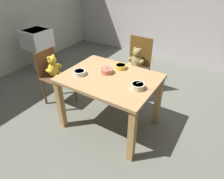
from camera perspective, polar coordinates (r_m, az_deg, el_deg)
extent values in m
cube|color=#64665A|center=(2.85, -0.54, -9.91)|extent=(5.20, 5.20, 0.04)
cube|color=#AC8354|center=(2.40, -0.64, 3.24)|extent=(1.13, 0.85, 0.04)
cube|color=tan|center=(2.66, -14.50, -4.33)|extent=(0.07, 0.07, 0.71)
cube|color=tan|center=(2.17, 5.71, -13.33)|extent=(0.07, 0.07, 0.71)
cube|color=tan|center=(3.11, -4.86, 2.71)|extent=(0.07, 0.07, 0.71)
cube|color=tan|center=(2.71, 13.03, -3.25)|extent=(0.07, 0.07, 0.71)
cube|color=brown|center=(3.17, 6.34, 5.27)|extent=(0.41, 0.39, 0.02)
cube|color=brown|center=(3.21, 8.16, 10.57)|extent=(0.37, 0.03, 0.49)
cylinder|color=brown|center=(3.24, 2.05, 1.34)|extent=(0.04, 0.04, 0.44)
cylinder|color=brown|center=(3.10, 7.50, -0.53)|extent=(0.04, 0.04, 0.44)
cylinder|color=brown|center=(3.48, 4.83, 3.66)|extent=(0.04, 0.04, 0.44)
cylinder|color=brown|center=(3.35, 9.99, 2.01)|extent=(0.04, 0.04, 0.44)
cube|color=tan|center=(3.16, 6.37, 5.72)|extent=(0.38, 0.36, 0.04)
ellipsoid|color=olive|center=(3.16, 7.07, 8.11)|extent=(0.18, 0.16, 0.20)
ellipsoid|color=beige|center=(3.12, 6.64, 7.63)|extent=(0.10, 0.06, 0.12)
sphere|color=olive|center=(3.09, 7.18, 10.58)|extent=(0.13, 0.13, 0.13)
ellipsoid|color=beige|center=(3.06, 6.78, 10.15)|extent=(0.05, 0.05, 0.04)
sphere|color=olive|center=(3.10, 6.58, 11.65)|extent=(0.05, 0.05, 0.05)
sphere|color=olive|center=(3.06, 8.09, 11.27)|extent=(0.05, 0.05, 0.05)
ellipsoid|color=olive|center=(3.17, 5.29, 8.84)|extent=(0.06, 0.12, 0.06)
ellipsoid|color=olive|center=(3.09, 8.58, 7.94)|extent=(0.06, 0.12, 0.06)
ellipsoid|color=olive|center=(3.12, 5.28, 6.47)|extent=(0.07, 0.13, 0.06)
ellipsoid|color=olive|center=(3.08, 6.88, 6.00)|extent=(0.07, 0.13, 0.06)
cube|color=brown|center=(3.09, -15.31, 3.41)|extent=(0.42, 0.39, 0.02)
cube|color=brown|center=(3.13, -18.41, 7.47)|extent=(0.02, 0.36, 0.38)
cylinder|color=brown|center=(3.01, -14.45, -2.61)|extent=(0.04, 0.04, 0.44)
cylinder|color=brown|center=(3.19, -10.46, 0.29)|extent=(0.04, 0.04, 0.44)
cylinder|color=brown|center=(3.23, -18.91, -0.67)|extent=(0.04, 0.04, 0.44)
cylinder|color=brown|center=(3.41, -14.94, 1.93)|extent=(0.04, 0.04, 0.44)
ellipsoid|color=gold|center=(3.08, -16.57, 5.57)|extent=(0.16, 0.18, 0.21)
ellipsoid|color=beige|center=(3.05, -15.89, 5.20)|extent=(0.06, 0.10, 0.12)
sphere|color=gold|center=(3.01, -16.89, 8.07)|extent=(0.13, 0.13, 0.13)
ellipsoid|color=beige|center=(2.99, -16.27, 7.74)|extent=(0.05, 0.05, 0.04)
sphere|color=gold|center=(2.98, -17.78, 8.60)|extent=(0.05, 0.05, 0.05)
sphere|color=gold|center=(3.03, -16.56, 9.24)|extent=(0.05, 0.05, 0.05)
ellipsoid|color=gold|center=(3.00, -17.71, 5.11)|extent=(0.12, 0.06, 0.06)
ellipsoid|color=gold|center=(3.12, -15.04, 6.67)|extent=(0.12, 0.06, 0.06)
ellipsoid|color=gold|center=(3.02, -15.59, 3.53)|extent=(0.14, 0.07, 0.06)
ellipsoid|color=gold|center=(3.07, -14.31, 4.33)|extent=(0.14, 0.07, 0.06)
cylinder|color=silver|center=(2.46, -9.32, 4.80)|extent=(0.15, 0.15, 0.05)
cylinder|color=silver|center=(2.47, -9.28, 4.37)|extent=(0.08, 0.08, 0.01)
cylinder|color=beige|center=(2.45, -9.37, 5.24)|extent=(0.12, 0.12, 0.01)
cylinder|color=yellow|center=(2.57, 2.52, 6.55)|extent=(0.15, 0.15, 0.05)
cylinder|color=yellow|center=(2.58, 2.51, 6.12)|extent=(0.08, 0.08, 0.01)
cylinder|color=beige|center=(2.56, 2.53, 7.01)|extent=(0.12, 0.12, 0.01)
cylinder|color=beige|center=(2.17, 7.40, 0.93)|extent=(0.15, 0.15, 0.06)
cylinder|color=beige|center=(2.18, 7.36, 0.37)|extent=(0.08, 0.08, 0.01)
cylinder|color=beige|center=(2.16, 7.45, 1.51)|extent=(0.12, 0.12, 0.01)
cylinder|color=#BCBCC1|center=(2.13, 8.37, 2.22)|extent=(0.10, 0.01, 0.08)
ellipsoid|color=#BCBCC1|center=(2.16, 7.17, 1.49)|extent=(0.03, 0.02, 0.01)
cylinder|color=#BA6953|center=(2.47, -1.46, 5.39)|extent=(0.15, 0.15, 0.06)
cylinder|color=#BA6953|center=(2.48, -1.45, 4.92)|extent=(0.08, 0.08, 0.01)
cylinder|color=#C7B192|center=(2.46, -1.46, 5.89)|extent=(0.13, 0.13, 0.01)
cylinder|color=#BCBCC1|center=(2.41, -1.64, 6.39)|extent=(0.05, 0.10, 0.08)
ellipsoid|color=#BCBCC1|center=(2.47, -1.41, 5.92)|extent=(0.03, 0.04, 0.01)
cube|color=#B7B2A8|center=(4.30, -19.68, 8.20)|extent=(0.27, 0.28, 0.49)
cube|color=white|center=(4.16, -20.79, 13.45)|extent=(0.45, 0.46, 0.35)
cube|color=#38383D|center=(4.12, -21.17, 15.21)|extent=(0.36, 0.37, 0.08)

